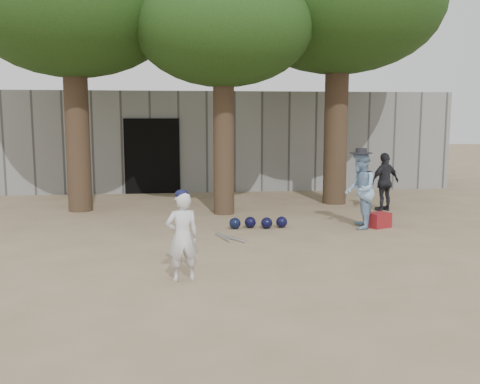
{
  "coord_description": "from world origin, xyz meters",
  "views": [
    {
      "loc": [
        -0.46,
        -8.05,
        2.22
      ],
      "look_at": [
        0.6,
        1.0,
        0.95
      ],
      "focal_mm": 40.0,
      "sensor_mm": 36.0,
      "label": 1
    }
  ],
  "objects": [
    {
      "name": "red_bag",
      "position": [
        3.6,
        2.25,
        0.15
      ],
      "size": [
        0.51,
        0.46,
        0.3
      ],
      "primitive_type": "cube",
      "rotation": [
        0.0,
        0.0,
        0.42
      ],
      "color": "maroon",
      "rests_on": "ground"
    },
    {
      "name": "tree_row",
      "position": [
        0.74,
        5.02,
        4.69
      ],
      "size": [
        11.4,
        5.8,
        6.69
      ],
      "color": "brown",
      "rests_on": "ground"
    },
    {
      "name": "spectator_blue",
      "position": [
        3.17,
        2.22,
        0.78
      ],
      "size": [
        0.77,
        0.89,
        1.55
      ],
      "primitive_type": "imported",
      "rotation": [
        0.0,
        0.0,
        4.44
      ],
      "color": "#8AB0D6",
      "rests_on": "ground"
    },
    {
      "name": "boy_player",
      "position": [
        -0.41,
        -0.91,
        0.61
      ],
      "size": [
        0.49,
        0.37,
        1.23
      ],
      "primitive_type": "imported",
      "rotation": [
        0.0,
        0.0,
        3.32
      ],
      "color": "silver",
      "rests_on": "ground"
    },
    {
      "name": "bat_pile",
      "position": [
        0.45,
        1.53,
        0.03
      ],
      "size": [
        0.54,
        0.79,
        0.06
      ],
      "color": "silver",
      "rests_on": "ground"
    },
    {
      "name": "spectator_dark",
      "position": [
        4.46,
        4.14,
        0.7
      ],
      "size": [
        0.89,
        0.61,
        1.4
      ],
      "primitive_type": "imported",
      "rotation": [
        0.0,
        0.0,
        3.51
      ],
      "color": "black",
      "rests_on": "ground"
    },
    {
      "name": "ground",
      "position": [
        0.0,
        0.0,
        0.0
      ],
      "size": [
        70.0,
        70.0,
        0.0
      ],
      "primitive_type": "plane",
      "color": "#937C5E",
      "rests_on": "ground"
    },
    {
      "name": "back_building",
      "position": [
        -0.0,
        10.33,
        1.5
      ],
      "size": [
        16.0,
        5.24,
        3.0
      ],
      "color": "gray",
      "rests_on": "ground"
    },
    {
      "name": "helmet_row",
      "position": [
        1.15,
        2.44,
        0.12
      ],
      "size": [
        1.19,
        0.34,
        0.23
      ],
      "color": "black",
      "rests_on": "ground"
    }
  ]
}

